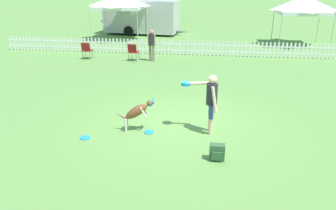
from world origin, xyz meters
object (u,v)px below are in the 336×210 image
object	(u,v)px
handler_person	(210,97)
canopy_tent_main	(304,5)
folding_chair_blue_left	(133,51)
folding_chair_center	(87,49)
equipment_trailer	(142,16)
frisbee_near_handler	(149,132)
leaping_dog	(137,111)
frisbee_near_dog	(85,138)
spectator_standing	(152,42)
canopy_tent_secondary	(119,2)
backpack_on_grass	(217,152)

from	to	relation	value
handler_person	canopy_tent_main	bearing A→B (deg)	-25.88
folding_chair_blue_left	folding_chair_center	size ratio (longest dim) A/B	1.00
equipment_trailer	frisbee_near_handler	bearing A→B (deg)	-71.49
handler_person	leaping_dog	bearing A→B (deg)	90.40
frisbee_near_dog	folding_chair_blue_left	xyz separation A→B (m)	(-0.76, 8.33, 0.49)
spectator_standing	equipment_trailer	world-z (taller)	equipment_trailer
handler_person	folding_chair_center	bearing A→B (deg)	34.97
handler_person	canopy_tent_secondary	xyz separation A→B (m)	(-6.05, 13.27, 1.42)
frisbee_near_dog	equipment_trailer	size ratio (longest dim) A/B	0.04
frisbee_near_handler	equipment_trailer	bearing A→B (deg)	102.81
folding_chair_blue_left	folding_chair_center	world-z (taller)	folding_chair_blue_left
handler_person	equipment_trailer	size ratio (longest dim) A/B	0.26
leaping_dog	spectator_standing	size ratio (longest dim) A/B	0.71
backpack_on_grass	equipment_trailer	distance (m)	18.15
canopy_tent_secondary	frisbee_near_dog	bearing A→B (deg)	-78.04
handler_person	spectator_standing	size ratio (longest dim) A/B	1.03
leaping_dog	spectator_standing	distance (m)	7.89
frisbee_near_dog	canopy_tent_secondary	xyz separation A→B (m)	(-2.98, 14.05, 2.38)
spectator_standing	equipment_trailer	distance (m)	8.55
folding_chair_center	backpack_on_grass	bearing A→B (deg)	126.46
frisbee_near_dog	folding_chair_center	distance (m)	8.96
canopy_tent_secondary	frisbee_near_handler	bearing A→B (deg)	-71.50
frisbee_near_handler	frisbee_near_dog	xyz separation A→B (m)	(-1.54, -0.54, 0.00)
frisbee_near_handler	canopy_tent_main	world-z (taller)	canopy_tent_main
frisbee_near_handler	canopy_tent_secondary	world-z (taller)	canopy_tent_secondary
backpack_on_grass	folding_chair_center	world-z (taller)	folding_chair_center
backpack_on_grass	canopy_tent_secondary	distance (m)	16.10
frisbee_near_handler	canopy_tent_main	bearing A→B (deg)	63.12
handler_person	folding_chair_blue_left	distance (m)	8.49
folding_chair_center	frisbee_near_dog	bearing A→B (deg)	111.40
frisbee_near_handler	spectator_standing	size ratio (longest dim) A/B	0.17
folding_chair_center	spectator_standing	xyz separation A→B (m)	(3.28, 0.05, 0.40)
backpack_on_grass	frisbee_near_handler	bearing A→B (deg)	146.63
leaping_dog	frisbee_near_dog	size ratio (longest dim) A/B	4.24
frisbee_near_handler	folding_chair_center	bearing A→B (deg)	120.80
spectator_standing	handler_person	bearing A→B (deg)	131.24
backpack_on_grass	folding_chair_blue_left	distance (m)	9.83
frisbee_near_dog	canopy_tent_main	world-z (taller)	canopy_tent_main
frisbee_near_dog	folding_chair_blue_left	size ratio (longest dim) A/B	0.30
handler_person	spectator_standing	distance (m)	8.20
handler_person	folding_chair_center	xyz separation A→B (m)	(-6.21, 7.61, -0.47)
frisbee_near_dog	canopy_tent_secondary	bearing A→B (deg)	101.96
backpack_on_grass	equipment_trailer	xyz separation A→B (m)	(-5.42, 17.29, 1.06)
backpack_on_grass	canopy_tent_main	distance (m)	15.22
frisbee_near_handler	canopy_tent_secondary	xyz separation A→B (m)	(-4.52, 13.50, 2.38)
frisbee_near_handler	folding_chair_blue_left	size ratio (longest dim) A/B	0.30
equipment_trailer	frisbee_near_dog	bearing A→B (deg)	-77.04
leaping_dog	equipment_trailer	xyz separation A→B (m)	(-3.35, 16.05, 0.69)
leaping_dog	folding_chair_blue_left	size ratio (longest dim) A/B	1.28
handler_person	frisbee_near_handler	size ratio (longest dim) A/B	6.15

